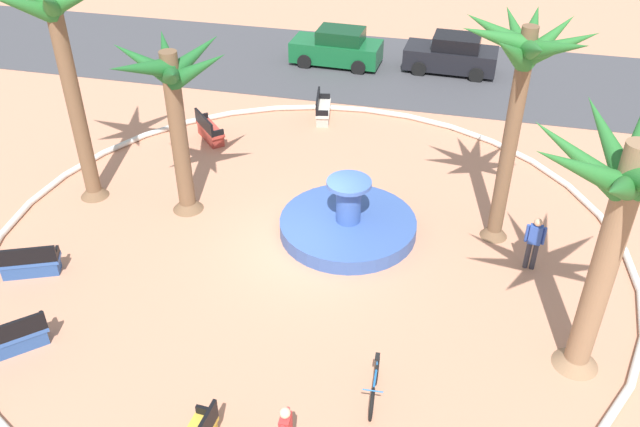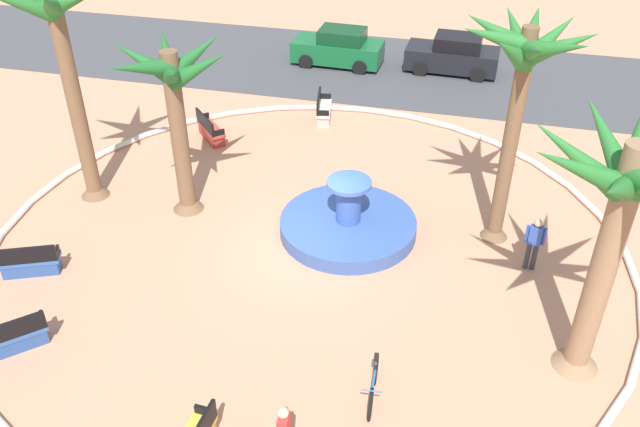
{
  "view_description": "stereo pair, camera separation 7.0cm",
  "coord_description": "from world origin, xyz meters",
  "px_view_note": "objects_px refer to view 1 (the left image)",
  "views": [
    {
      "loc": [
        3.98,
        -15.04,
        11.82
      ],
      "look_at": [
        0.3,
        0.28,
        1.0
      ],
      "focal_mm": 37.91,
      "sensor_mm": 36.0,
      "label": 1
    },
    {
      "loc": [
        4.05,
        -15.02,
        11.82
      ],
      "look_at": [
        0.3,
        0.28,
        1.0
      ],
      "focal_mm": 37.91,
      "sensor_mm": 36.0,
      "label": 2
    }
  ],
  "objects_px": {
    "bench_southwest": "(30,264)",
    "parked_car_second": "(452,55)",
    "fountain": "(348,225)",
    "palm_tree_mid_plaza": "(523,70)",
    "palm_tree_by_curb": "(61,40)",
    "parked_car_leftmost": "(337,48)",
    "person_pedestrian_stroll": "(534,241)",
    "bench_west": "(13,339)",
    "bench_north": "(210,131)",
    "palm_tree_far_side": "(627,202)",
    "palm_tree_near_fountain": "(173,95)",
    "bicycle_red_frame": "(375,385)",
    "bench_southeast": "(323,111)"
  },
  "relations": [
    {
      "from": "bicycle_red_frame",
      "to": "parked_car_leftmost",
      "type": "xyz_separation_m",
      "value": [
        -4.91,
        18.61,
        0.4
      ]
    },
    {
      "from": "palm_tree_mid_plaza",
      "to": "parked_car_second",
      "type": "distance_m",
      "value": 13.14
    },
    {
      "from": "palm_tree_by_curb",
      "to": "parked_car_second",
      "type": "xyz_separation_m",
      "value": [
        10.28,
        12.96,
        -4.38
      ]
    },
    {
      "from": "bench_southeast",
      "to": "person_pedestrian_stroll",
      "type": "height_order",
      "value": "person_pedestrian_stroll"
    },
    {
      "from": "bench_southwest",
      "to": "person_pedestrian_stroll",
      "type": "distance_m",
      "value": 13.66
    },
    {
      "from": "bicycle_red_frame",
      "to": "parked_car_leftmost",
      "type": "bearing_deg",
      "value": 104.78
    },
    {
      "from": "fountain",
      "to": "palm_tree_far_side",
      "type": "distance_m",
      "value": 8.52
    },
    {
      "from": "palm_tree_mid_plaza",
      "to": "parked_car_leftmost",
      "type": "xyz_separation_m",
      "value": [
        -7.31,
        11.81,
        -4.41
      ]
    },
    {
      "from": "palm_tree_mid_plaza",
      "to": "bench_north",
      "type": "bearing_deg",
      "value": 160.45
    },
    {
      "from": "bench_north",
      "to": "person_pedestrian_stroll",
      "type": "height_order",
      "value": "person_pedestrian_stroll"
    },
    {
      "from": "bench_southeast",
      "to": "parked_car_second",
      "type": "xyz_separation_m",
      "value": [
        4.45,
        5.89,
        0.43
      ]
    },
    {
      "from": "palm_tree_near_fountain",
      "to": "parked_car_second",
      "type": "xyz_separation_m",
      "value": [
        7.1,
        12.94,
        -3.06
      ]
    },
    {
      "from": "palm_tree_near_fountain",
      "to": "parked_car_leftmost",
      "type": "relative_size",
      "value": 1.33
    },
    {
      "from": "palm_tree_mid_plaza",
      "to": "palm_tree_far_side",
      "type": "xyz_separation_m",
      "value": [
        2.04,
        -4.74,
        -0.63
      ]
    },
    {
      "from": "bench_west",
      "to": "parked_car_leftmost",
      "type": "bearing_deg",
      "value": 79.28
    },
    {
      "from": "palm_tree_mid_plaza",
      "to": "person_pedestrian_stroll",
      "type": "distance_m",
      "value": 4.57
    },
    {
      "from": "person_pedestrian_stroll",
      "to": "bench_north",
      "type": "bearing_deg",
      "value": 156.29
    },
    {
      "from": "bench_southwest",
      "to": "parked_car_second",
      "type": "distance_m",
      "value": 19.67
    },
    {
      "from": "palm_tree_near_fountain",
      "to": "bench_west",
      "type": "bearing_deg",
      "value": -103.8
    },
    {
      "from": "palm_tree_by_curb",
      "to": "bench_west",
      "type": "distance_m",
      "value": 8.31
    },
    {
      "from": "fountain",
      "to": "palm_tree_mid_plaza",
      "type": "distance_m",
      "value": 6.52
    },
    {
      "from": "bench_north",
      "to": "bench_southeast",
      "type": "height_order",
      "value": "same"
    },
    {
      "from": "bench_southwest",
      "to": "person_pedestrian_stroll",
      "type": "relative_size",
      "value": 1.02
    },
    {
      "from": "palm_tree_near_fountain",
      "to": "palm_tree_mid_plaza",
      "type": "xyz_separation_m",
      "value": [
        9.32,
        0.76,
        1.35
      ]
    },
    {
      "from": "bench_west",
      "to": "bicycle_red_frame",
      "type": "height_order",
      "value": "bench_west"
    },
    {
      "from": "bench_southeast",
      "to": "palm_tree_far_side",
      "type": "bearing_deg",
      "value": -51.68
    },
    {
      "from": "bench_north",
      "to": "parked_car_second",
      "type": "height_order",
      "value": "parked_car_second"
    },
    {
      "from": "palm_tree_near_fountain",
      "to": "bench_west",
      "type": "xyz_separation_m",
      "value": [
        -1.62,
        -6.61,
        -3.49
      ]
    },
    {
      "from": "parked_car_leftmost",
      "to": "fountain",
      "type": "bearing_deg",
      "value": -76.24
    },
    {
      "from": "bench_west",
      "to": "bench_north",
      "type": "relative_size",
      "value": 0.99
    },
    {
      "from": "fountain",
      "to": "palm_tree_far_side",
      "type": "bearing_deg",
      "value": -31.95
    },
    {
      "from": "palm_tree_near_fountain",
      "to": "bench_southeast",
      "type": "bearing_deg",
      "value": 69.39
    },
    {
      "from": "parked_car_leftmost",
      "to": "palm_tree_far_side",
      "type": "bearing_deg",
      "value": -60.54
    },
    {
      "from": "palm_tree_mid_plaza",
      "to": "palm_tree_near_fountain",
      "type": "bearing_deg",
      "value": -175.31
    },
    {
      "from": "fountain",
      "to": "bench_north",
      "type": "distance_m",
      "value": 7.56
    },
    {
      "from": "bench_west",
      "to": "parked_car_second",
      "type": "bearing_deg",
      "value": 65.97
    },
    {
      "from": "palm_tree_by_curb",
      "to": "bench_north",
      "type": "distance_m",
      "value": 6.91
    },
    {
      "from": "palm_tree_far_side",
      "to": "parked_car_second",
      "type": "height_order",
      "value": "palm_tree_far_side"
    },
    {
      "from": "palm_tree_mid_plaza",
      "to": "parked_car_second",
      "type": "height_order",
      "value": "palm_tree_mid_plaza"
    },
    {
      "from": "parked_car_second",
      "to": "parked_car_leftmost",
      "type": "bearing_deg",
      "value": -175.93
    },
    {
      "from": "palm_tree_near_fountain",
      "to": "palm_tree_by_curb",
      "type": "bearing_deg",
      "value": -179.7
    },
    {
      "from": "parked_car_leftmost",
      "to": "palm_tree_mid_plaza",
      "type": "bearing_deg",
      "value": -58.25
    },
    {
      "from": "palm_tree_near_fountain",
      "to": "palm_tree_mid_plaza",
      "type": "height_order",
      "value": "palm_tree_mid_plaza"
    },
    {
      "from": "bench_southeast",
      "to": "parked_car_second",
      "type": "bearing_deg",
      "value": 52.98
    },
    {
      "from": "bench_southwest",
      "to": "bicycle_red_frame",
      "type": "relative_size",
      "value": 0.97
    },
    {
      "from": "palm_tree_mid_plaza",
      "to": "bench_southeast",
      "type": "bearing_deg",
      "value": 136.72
    },
    {
      "from": "palm_tree_mid_plaza",
      "to": "bench_southwest",
      "type": "height_order",
      "value": "palm_tree_mid_plaza"
    },
    {
      "from": "palm_tree_far_side",
      "to": "bench_west",
      "type": "distance_m",
      "value": 13.9
    },
    {
      "from": "fountain",
      "to": "bench_southeast",
      "type": "height_order",
      "value": "fountain"
    },
    {
      "from": "fountain",
      "to": "palm_tree_mid_plaza",
      "type": "bearing_deg",
      "value": 11.3
    }
  ]
}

